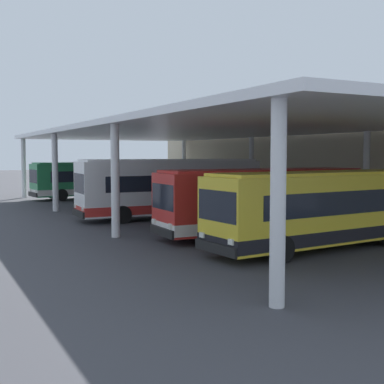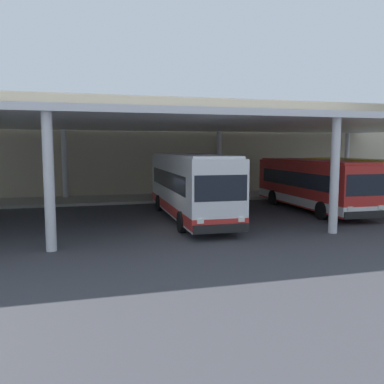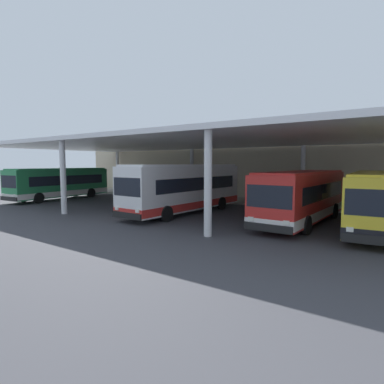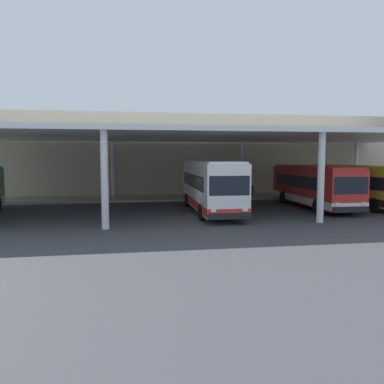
{
  "view_description": "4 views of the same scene",
  "coord_description": "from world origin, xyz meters",
  "views": [
    {
      "loc": [
        28.78,
        -10.32,
        3.88
      ],
      "look_at": [
        3.06,
        3.15,
        1.72
      ],
      "focal_mm": 47.82,
      "sensor_mm": 36.0,
      "label": 1
    },
    {
      "loc": [
        -5.0,
        -18.53,
        3.94
      ],
      "look_at": [
        0.74,
        2.33,
        1.55
      ],
      "focal_mm": 37.87,
      "sensor_mm": 36.0,
      "label": 2
    },
    {
      "loc": [
        14.52,
        -15.66,
        3.62
      ],
      "look_at": [
        -0.35,
        5.33,
        1.32
      ],
      "focal_mm": 29.56,
      "sensor_mm": 36.0,
      "label": 3
    },
    {
      "loc": [
        -5.1,
        -23.68,
        3.88
      ],
      "look_at": [
        -0.5,
        3.12,
        1.39
      ],
      "focal_mm": 36.66,
      "sensor_mm": 36.0,
      "label": 4
    }
  ],
  "objects": [
    {
      "name": "bus_far_bay",
      "position": [
        12.9,
        3.96,
        1.66
      ],
      "size": [
        3.33,
        10.69,
        3.17
      ],
      "color": "yellow",
      "rests_on": "ground"
    },
    {
      "name": "trash_bin",
      "position": [
        2.1,
        12.03,
        0.68
      ],
      "size": [
        0.52,
        0.52,
        0.98
      ],
      "color": "#33383D",
      "rests_on": "platform_kerb"
    },
    {
      "name": "station_building_facade",
      "position": [
        0.0,
        15.0,
        4.03
      ],
      "size": [
        48.0,
        1.6,
        8.07
      ],
      "primitive_type": "cube",
      "color": "#C1B293",
      "rests_on": "ground"
    },
    {
      "name": "bus_middle_bay",
      "position": [
        8.96,
        3.89,
        1.66
      ],
      "size": [
        2.89,
        10.58,
        3.17
      ],
      "color": "red",
      "rests_on": "ground"
    },
    {
      "name": "bench_waiting",
      "position": [
        6.04,
        11.82,
        0.66
      ],
      "size": [
        1.8,
        0.45,
        0.92
      ],
      "color": "#383D47",
      "rests_on": "platform_kerb"
    },
    {
      "name": "ground_plane",
      "position": [
        0.0,
        0.0,
        0.0
      ],
      "size": [
        200.0,
        200.0,
        0.0
      ],
      "primitive_type": "plane",
      "color": "#3D3D42"
    },
    {
      "name": "bus_second_bay",
      "position": [
        0.77,
        2.89,
        1.84
      ],
      "size": [
        2.93,
        11.39,
        3.57
      ],
      "color": "white",
      "rests_on": "ground"
    },
    {
      "name": "canopy_shelter",
      "position": [
        0.0,
        5.5,
        5.31
      ],
      "size": [
        40.0,
        17.0,
        5.55
      ],
      "color": "silver",
      "rests_on": "ground"
    },
    {
      "name": "platform_kerb",
      "position": [
        0.0,
        11.75,
        0.09
      ],
      "size": [
        42.0,
        4.5,
        0.18
      ],
      "primitive_type": "cube",
      "color": "#A39E93",
      "rests_on": "ground"
    }
  ]
}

